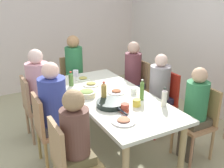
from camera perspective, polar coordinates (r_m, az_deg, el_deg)
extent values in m
plane|color=tan|center=(3.66, 0.00, -13.15)|extent=(6.18, 6.18, 0.00)
cube|color=silver|center=(5.56, -13.39, 12.34)|extent=(0.12, 4.09, 2.60)
cube|color=beige|center=(3.32, 0.00, -2.75)|extent=(2.07, 0.92, 0.04)
cylinder|color=tan|center=(4.13, -10.63, -3.89)|extent=(0.07, 0.07, 0.70)
cylinder|color=tan|center=(4.38, -1.71, -2.12)|extent=(0.07, 0.07, 0.70)
cylinder|color=tan|center=(3.03, 15.01, -13.97)|extent=(0.07, 0.07, 0.70)
cube|color=tan|center=(3.79, -15.29, -5.09)|extent=(0.40, 0.40, 0.04)
cylinder|color=#A67E57|center=(4.01, -17.96, -7.50)|extent=(0.04, 0.04, 0.43)
cylinder|color=#A47C59|center=(3.71, -16.89, -9.72)|extent=(0.04, 0.04, 0.43)
cylinder|color=#B18748|center=(4.07, -13.26, -6.59)|extent=(0.04, 0.04, 0.43)
cylinder|color=#B77E52|center=(3.78, -11.82, -8.69)|extent=(0.04, 0.04, 0.43)
cube|color=tan|center=(3.67, -18.35, -2.27)|extent=(0.38, 0.04, 0.45)
cylinder|color=#453F4B|center=(3.97, -13.88, -7.18)|extent=(0.09, 0.09, 0.45)
cylinder|color=#3D3A47|center=(3.83, -13.24, -8.18)|extent=(0.09, 0.09, 0.45)
cube|color=#374239|center=(3.76, -15.38, -4.26)|extent=(0.30, 0.30, 0.10)
cylinder|color=pink|center=(3.65, -15.84, 0.32)|extent=(0.30, 0.30, 0.54)
sphere|color=beige|center=(3.55, -16.39, 5.76)|extent=(0.19, 0.19, 0.19)
cube|color=#B37D56|center=(3.19, -12.24, -9.84)|extent=(0.40, 0.40, 0.04)
cylinder|color=#A48948|center=(3.42, -15.59, -12.39)|extent=(0.04, 0.04, 0.43)
cylinder|color=#AE8549|center=(3.14, -14.06, -15.46)|extent=(0.04, 0.04, 0.43)
cylinder|color=#A77A4E|center=(3.49, -10.08, -11.19)|extent=(0.04, 0.04, 0.43)
cylinder|color=#AD7C50|center=(3.21, -8.04, -14.05)|extent=(0.04, 0.04, 0.43)
cube|color=tan|center=(3.05, -15.82, -6.69)|extent=(0.38, 0.04, 0.45)
cylinder|color=#49384A|center=(3.39, -10.72, -12.03)|extent=(0.09, 0.09, 0.45)
cylinder|color=#494138|center=(3.26, -9.81, -13.39)|extent=(0.09, 0.09, 0.45)
cube|color=#43424A|center=(3.16, -12.32, -8.90)|extent=(0.30, 0.30, 0.10)
cylinder|color=#35439F|center=(3.02, -12.77, -3.59)|extent=(0.31, 0.31, 0.54)
sphere|color=beige|center=(2.90, -13.31, 2.85)|extent=(0.19, 0.19, 0.19)
cube|color=#AC7D4D|center=(4.33, 4.47, -1.12)|extent=(0.40, 0.40, 0.04)
cylinder|color=#A5864A|center=(4.38, 7.47, -4.18)|extent=(0.04, 0.04, 0.43)
cylinder|color=tan|center=(4.64, 5.03, -2.67)|extent=(0.04, 0.04, 0.43)
cylinder|color=#A57A57|center=(4.21, 3.69, -5.12)|extent=(0.04, 0.04, 0.43)
cylinder|color=#A58957|center=(4.47, 1.37, -3.49)|extent=(0.04, 0.04, 0.43)
cube|color=tan|center=(4.35, 6.55, 2.18)|extent=(0.38, 0.04, 0.45)
cylinder|color=#233A50|center=(4.31, 3.85, -4.36)|extent=(0.09, 0.09, 0.45)
cylinder|color=#373052|center=(4.43, 2.74, -3.61)|extent=(0.09, 0.09, 0.45)
cube|color=#313254|center=(4.31, 4.49, -0.38)|extent=(0.30, 0.30, 0.10)
cylinder|color=brown|center=(4.22, 4.60, 3.42)|extent=(0.26, 0.26, 0.50)
sphere|color=tan|center=(4.13, 4.73, 7.88)|extent=(0.19, 0.19, 0.19)
cube|color=#AF7B53|center=(3.37, 17.36, -8.60)|extent=(0.40, 0.40, 0.04)
cylinder|color=tan|center=(3.50, 20.97, -12.18)|extent=(0.04, 0.04, 0.43)
cylinder|color=#B08550|center=(3.69, 17.00, -9.91)|extent=(0.04, 0.04, 0.43)
cylinder|color=#AE7A59|center=(3.28, 16.93, -14.02)|extent=(0.04, 0.04, 0.43)
cylinder|color=tan|center=(3.48, 12.95, -11.46)|extent=(0.04, 0.04, 0.43)
cube|color=#AF854E|center=(3.40, 19.92, -4.29)|extent=(0.38, 0.04, 0.45)
cylinder|color=brown|center=(3.37, 16.72, -12.80)|extent=(0.09, 0.09, 0.45)
cylinder|color=brown|center=(3.46, 14.84, -11.63)|extent=(0.09, 0.09, 0.45)
cube|color=brown|center=(3.35, 17.46, -7.69)|extent=(0.30, 0.30, 0.10)
cylinder|color=#2F7946|center=(3.23, 17.98, -3.35)|extent=(0.27, 0.27, 0.45)
sphere|color=tan|center=(3.13, 18.58, 1.83)|extent=(0.18, 0.18, 0.18)
cube|color=#AB854F|center=(4.56, -8.03, -0.18)|extent=(0.40, 0.40, 0.04)
cylinder|color=#AA7D56|center=(4.84, -6.74, -1.72)|extent=(0.04, 0.04, 0.43)
cylinder|color=#AA794E|center=(4.74, -10.56, -2.44)|extent=(0.04, 0.04, 0.43)
cylinder|color=#AC794F|center=(4.55, -5.13, -3.13)|extent=(0.04, 0.04, 0.43)
cylinder|color=#AC7548|center=(4.44, -9.15, -3.94)|extent=(0.04, 0.04, 0.43)
cube|color=#A3774E|center=(4.64, -8.97, 3.23)|extent=(0.04, 0.38, 0.45)
cylinder|color=#252D4E|center=(4.57, -6.52, -2.92)|extent=(0.09, 0.09, 0.45)
cylinder|color=#2A2A4D|center=(4.52, -8.39, -3.29)|extent=(0.09, 0.09, 0.45)
cube|color=#33294D|center=(4.54, -8.07, 0.53)|extent=(0.30, 0.30, 0.10)
cylinder|color=#2C7744|center=(4.44, -8.27, 4.48)|extent=(0.29, 0.29, 0.55)
sphere|color=#AA7E52|center=(4.35, -8.52, 9.12)|extent=(0.21, 0.21, 0.21)
cube|color=#A48951|center=(2.64, -7.68, -16.64)|extent=(0.40, 0.40, 0.04)
cylinder|color=#A77A4A|center=(2.95, -5.50, -17.50)|extent=(0.04, 0.04, 0.43)
cube|color=tan|center=(2.46, -11.95, -13.27)|extent=(0.38, 0.04, 0.45)
cube|color=brown|center=(2.60, -7.74, -15.58)|extent=(0.30, 0.30, 0.10)
cylinder|color=brown|center=(2.45, -8.05, -10.33)|extent=(0.27, 0.27, 0.45)
sphere|color=#A78359|center=(2.31, -8.43, -3.55)|extent=(0.20, 0.20, 0.20)
cube|color=#AE3420|center=(3.82, 10.07, -4.42)|extent=(0.40, 0.40, 0.04)
cylinder|color=red|center=(3.91, 13.40, -7.79)|extent=(0.04, 0.04, 0.43)
cylinder|color=#BC372B|center=(4.13, 10.29, -5.91)|extent=(0.04, 0.04, 0.43)
cylinder|color=#B22A25|center=(3.71, 9.40, -9.08)|extent=(0.04, 0.04, 0.43)
cylinder|color=red|center=(3.95, 6.39, -7.01)|extent=(0.04, 0.04, 0.43)
cube|color=red|center=(3.84, 12.40, -0.66)|extent=(0.38, 0.04, 0.45)
cylinder|color=#2A3C4B|center=(3.80, 9.42, -8.12)|extent=(0.09, 0.09, 0.45)
cylinder|color=#333654|center=(3.92, 7.99, -7.17)|extent=(0.09, 0.09, 0.45)
cube|color=#2F2D47|center=(3.80, 10.13, -3.60)|extent=(0.30, 0.30, 0.10)
cylinder|color=#989196|center=(3.69, 10.39, 0.41)|extent=(0.28, 0.28, 0.46)
sphere|color=beige|center=(3.60, 10.71, 5.07)|extent=(0.18, 0.18, 0.18)
cylinder|color=white|center=(3.39, 0.94, -1.77)|extent=(0.23, 0.23, 0.01)
ellipsoid|color=#A75C3A|center=(3.38, 0.94, -1.46)|extent=(0.12, 0.12, 0.02)
cylinder|color=silver|center=(3.66, -4.58, -0.11)|extent=(0.24, 0.24, 0.01)
ellipsoid|color=tan|center=(3.65, -4.58, 0.17)|extent=(0.13, 0.13, 0.02)
cylinder|color=silver|center=(3.89, -6.32, 1.08)|extent=(0.22, 0.22, 0.01)
ellipsoid|color=tan|center=(3.88, -6.33, 1.35)|extent=(0.12, 0.12, 0.02)
cylinder|color=white|center=(2.68, 2.55, -8.09)|extent=(0.25, 0.25, 0.01)
ellipsoid|color=tan|center=(2.67, 2.56, -7.72)|extent=(0.14, 0.14, 0.02)
cylinder|color=beige|center=(3.28, -5.59, -2.18)|extent=(0.23, 0.23, 0.06)
ellipsoid|color=#8AA753|center=(3.27, -5.61, -1.66)|extent=(0.18, 0.18, 0.04)
cylinder|color=black|center=(3.00, -0.23, -4.29)|extent=(0.34, 0.34, 0.06)
cylinder|color=#1F2428|center=(2.80, 2.29, -5.99)|extent=(0.18, 0.02, 0.02)
cylinder|color=white|center=(3.36, 4.74, -1.49)|extent=(0.08, 0.08, 0.07)
torus|color=white|center=(3.33, 5.22, -1.77)|extent=(0.05, 0.01, 0.05)
cylinder|color=yellow|center=(3.01, 5.38, -4.10)|extent=(0.09, 0.09, 0.08)
torus|color=#DCCE4A|center=(2.97, 5.98, -4.50)|extent=(0.05, 0.01, 0.05)
cylinder|color=white|center=(4.05, -7.93, 2.36)|extent=(0.09, 0.09, 0.09)
torus|color=white|center=(4.00, -7.64, 2.15)|extent=(0.05, 0.01, 0.05)
cylinder|color=#C54833|center=(2.86, 2.83, -5.25)|extent=(0.09, 0.09, 0.10)
torus|color=#C55238|center=(2.81, 3.44, -5.69)|extent=(0.05, 0.01, 0.05)
cylinder|color=silver|center=(3.04, 11.33, -3.15)|extent=(0.06, 0.06, 0.18)
cone|color=silver|center=(3.00, 11.46, -1.33)|extent=(0.06, 0.06, 0.03)
cylinder|color=black|center=(3.00, 11.49, -0.98)|extent=(0.03, 0.03, 0.01)
cylinder|color=#4F7A35|center=(3.64, -8.93, 0.85)|extent=(0.06, 0.06, 0.16)
cone|color=#46883A|center=(3.61, -9.01, 2.29)|extent=(0.06, 0.06, 0.03)
cylinder|color=red|center=(3.61, -9.03, 2.59)|extent=(0.03, 0.03, 0.01)
cylinder|color=#517B2F|center=(3.15, 6.55, -1.63)|extent=(0.05, 0.05, 0.22)
cone|color=#567F32|center=(3.11, 6.64, 0.51)|extent=(0.05, 0.05, 0.03)
cylinder|color=white|center=(3.10, 6.66, 0.86)|extent=(0.03, 0.03, 0.01)
cylinder|color=gold|center=(3.09, -1.79, -2.03)|extent=(0.06, 0.06, 0.21)
cone|color=#C79048|center=(3.05, -1.81, 0.06)|extent=(0.06, 0.06, 0.03)
cylinder|color=red|center=(3.04, -1.82, 0.41)|extent=(0.03, 0.03, 0.01)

